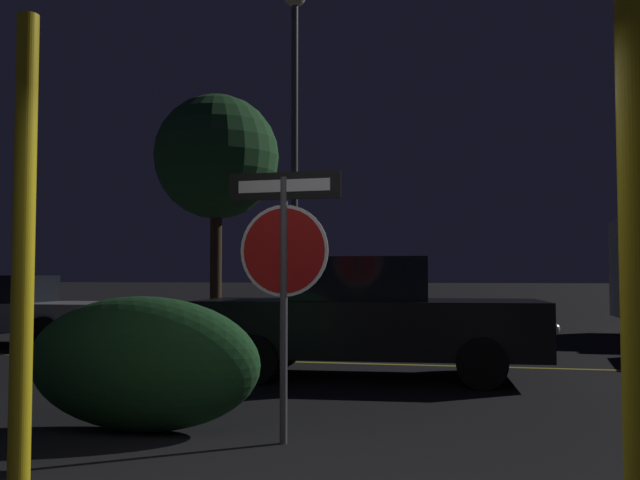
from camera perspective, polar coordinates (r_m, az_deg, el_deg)
The scene contains 9 objects.
road_center_stripe at distance 10.81m, azimuth 6.88°, elevation -9.88°, with size 33.98×0.12×0.01m, color gold.
stop_sign at distance 5.70m, azimuth -2.91°, elevation -0.75°, with size 0.94×0.08×2.16m.
yellow_pole_left at distance 4.73m, azimuth -22.65°, elevation -0.82°, with size 0.13×0.13×2.95m, color yellow.
yellow_pole_right at distance 3.56m, azimuth 24.07°, elevation 2.10°, with size 0.17×0.17×3.23m, color yellow.
hedge_bush_1 at distance 6.36m, azimuth -14.07°, elevation -9.56°, with size 2.10×0.81×1.15m, color #1E4C23.
passing_car_1 at distance 15.12m, azimuth -24.13°, elevation -5.11°, with size 4.64×1.95×1.33m.
passing_car_2 at distance 9.40m, azimuth 3.93°, elevation -6.26°, with size 4.56×2.01×1.56m.
street_lamp at distance 17.17m, azimuth -2.04°, elevation 12.15°, with size 0.56×0.56×8.26m.
tree_0 at distance 20.04m, azimuth -8.27°, elevation 6.54°, with size 3.44×3.44×6.34m.
Camera 1 is at (0.95, -3.88, 1.32)m, focal length 40.00 mm.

